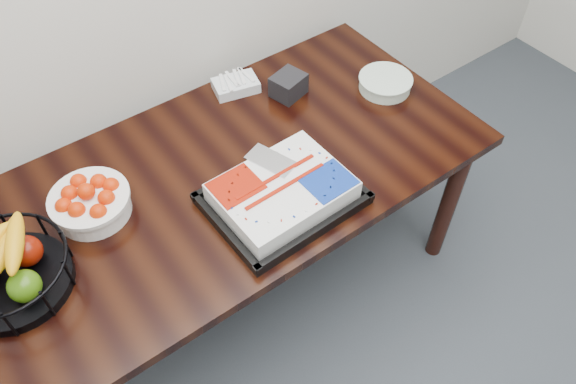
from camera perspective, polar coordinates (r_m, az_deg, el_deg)
table at (r=2.00m, az=-5.82°, el=0.50°), size 1.80×0.90×0.75m
cake_tray at (r=1.80m, az=-0.57°, el=-0.14°), size 0.48×0.38×0.10m
tangerine_bowl at (r=1.86m, az=-19.56°, el=-0.59°), size 0.26×0.26×0.16m
fruit_basket at (r=1.78m, az=-26.63°, el=-7.15°), size 0.35×0.35×0.19m
plate_stack at (r=2.26m, az=9.84°, el=10.84°), size 0.21×0.21×0.05m
fork_bag at (r=2.24m, az=-5.33°, el=10.79°), size 0.19×0.15×0.05m
napkin_box at (r=2.19m, az=0.04°, el=10.79°), size 0.14×0.13×0.09m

